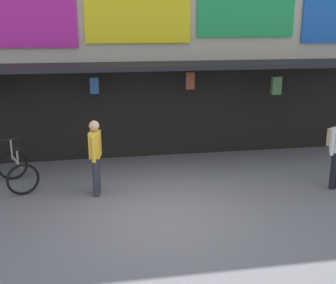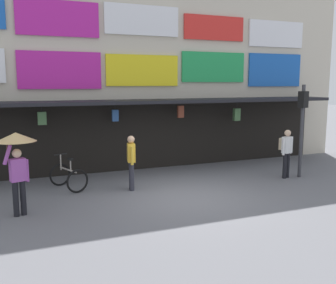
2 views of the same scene
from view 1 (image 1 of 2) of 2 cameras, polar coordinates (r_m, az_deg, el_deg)
name	(u,v)px [view 1 (image 1 of 2)]	position (r m, az deg, el deg)	size (l,w,h in m)	color
ground_plane	(163,216)	(8.58, -0.66, -9.81)	(80.00, 80.00, 0.00)	slate
shopfront	(136,11)	(12.27, -4.33, 16.94)	(18.00, 2.60, 8.00)	beige
bicycle_parked	(17,171)	(10.46, -19.39, -3.60)	(1.08, 1.34, 1.05)	black
pedestrian_in_green	(95,154)	(9.38, -9.62, -1.55)	(0.28, 0.52, 1.68)	#2D2D38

